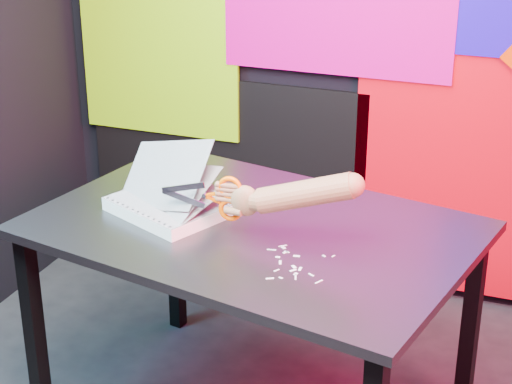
% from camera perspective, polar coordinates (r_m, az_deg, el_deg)
% --- Properties ---
extents(room, '(3.01, 3.01, 2.71)m').
position_cam_1_polar(room, '(2.02, 1.23, 8.15)').
color(room, black).
rests_on(room, ground).
extents(backdrop, '(2.88, 0.05, 2.08)m').
position_cam_1_polar(backdrop, '(3.48, 10.27, 7.42)').
color(backdrop, '#BF0211').
rests_on(backdrop, ground).
extents(work_table, '(1.46, 1.12, 0.75)m').
position_cam_1_polar(work_table, '(2.66, -0.25, -3.74)').
color(work_table, black).
rests_on(work_table, ground).
extents(printout_stack, '(0.41, 0.37, 0.26)m').
position_cam_1_polar(printout_stack, '(2.71, -5.97, -0.90)').
color(printout_stack, silver).
rests_on(printout_stack, work_table).
extents(scissors, '(0.25, 0.02, 0.14)m').
position_cam_1_polar(scissors, '(2.51, -2.12, -0.41)').
color(scissors, '#9398AE').
rests_on(scissors, printout_stack).
extents(hand_forearm, '(0.43, 0.09, 0.17)m').
position_cam_1_polar(hand_forearm, '(2.44, 2.61, -0.16)').
color(hand_forearm, '#905F4A').
rests_on(hand_forearm, work_table).
extents(paper_clippings, '(0.20, 0.22, 0.00)m').
position_cam_1_polar(paper_clippings, '(2.40, 2.37, -4.79)').
color(paper_clippings, silver).
rests_on(paper_clippings, work_table).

